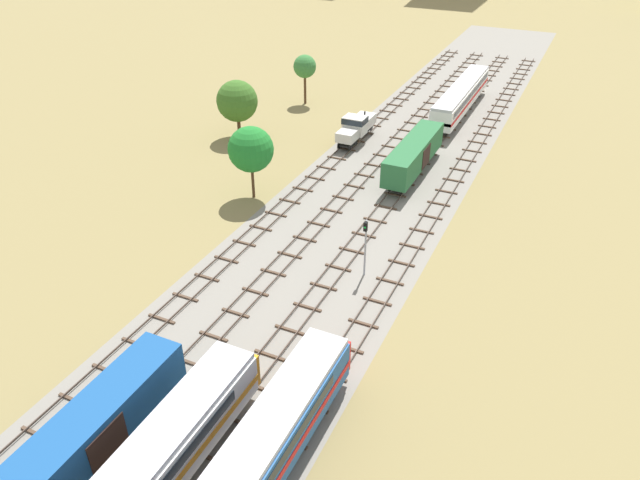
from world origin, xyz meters
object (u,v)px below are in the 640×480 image
freight_boxcar_left_near (88,434)px  passenger_coach_centre_left_farther (461,96)px  freight_boxcar_centre_left_midfar (414,154)px  signal_post_nearest (365,241)px  shunter_loco_far_left_far (356,126)px  diesel_railcar_centre_mid (249,471)px

freight_boxcar_left_near → passenger_coach_centre_left_farther: bearing=86.0°
freight_boxcar_centre_left_midfar → signal_post_nearest: bearing=-83.6°
shunter_loco_far_left_far → signal_post_nearest: signal_post_nearest is taller
shunter_loco_far_left_far → signal_post_nearest: 29.39m
shunter_loco_far_left_far → diesel_railcar_centre_mid: bearing=-74.1°
freight_boxcar_left_near → shunter_loco_far_left_far: (-4.70, 50.93, -0.44)m
diesel_railcar_centre_mid → signal_post_nearest: size_ratio=3.88×
diesel_railcar_centre_mid → passenger_coach_centre_left_farther: (-4.70, 64.93, 0.02)m
diesel_railcar_centre_mid → signal_post_nearest: bearing=96.0°
freight_boxcar_centre_left_midfar → passenger_coach_centre_left_farther: size_ratio=0.64×
passenger_coach_centre_left_farther → signal_post_nearest: size_ratio=4.16×
diesel_railcar_centre_mid → shunter_loco_far_left_far: 51.28m
freight_boxcar_left_near → signal_post_nearest: signal_post_nearest is taller
freight_boxcar_left_near → signal_post_nearest: size_ratio=2.65×
diesel_railcar_centre_mid → shunter_loco_far_left_far: diesel_railcar_centre_mid is taller
diesel_railcar_centre_mid → freight_boxcar_centre_left_midfar: (-4.69, 43.20, -0.15)m
passenger_coach_centre_left_farther → signal_post_nearest: (2.35, -42.53, 0.75)m
freight_boxcar_centre_left_midfar → signal_post_nearest: (2.34, -20.80, 0.91)m
passenger_coach_centre_left_farther → signal_post_nearest: bearing=-86.8°
diesel_railcar_centre_mid → freight_boxcar_centre_left_midfar: bearing=96.2°
diesel_railcar_centre_mid → freight_boxcar_centre_left_midfar: diesel_railcar_centre_mid is taller
freight_boxcar_centre_left_midfar → passenger_coach_centre_left_farther: 21.73m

